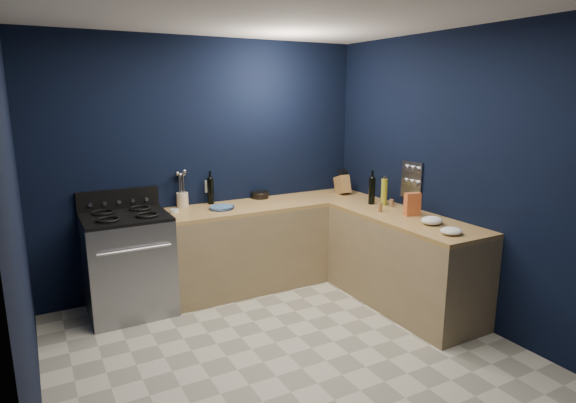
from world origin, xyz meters
TOP-DOWN VIEW (x-y plane):
  - floor at (0.00, 0.00)m, footprint 3.50×3.50m
  - ceiling at (0.00, 0.00)m, footprint 3.50×3.50m
  - wall_back at (0.00, 1.76)m, footprint 3.50×0.02m
  - wall_right at (1.76, 0.00)m, footprint 0.02×3.50m
  - wall_left at (-1.76, 0.00)m, footprint 0.02×3.50m
  - wall_front at (0.00, -1.76)m, footprint 3.50×0.02m
  - cab_back at (0.60, 1.44)m, footprint 2.30×0.63m
  - top_back at (0.60, 1.44)m, footprint 2.30×0.63m
  - cab_right at (1.44, 0.29)m, footprint 0.63×1.67m
  - top_right at (1.44, 0.29)m, footprint 0.63×1.67m
  - gas_range at (-0.93, 1.42)m, footprint 0.76×0.66m
  - oven_door at (-0.93, 1.10)m, footprint 0.59×0.02m
  - cooktop at (-0.93, 1.42)m, footprint 0.76×0.66m
  - backguard at (-0.93, 1.72)m, footprint 0.76×0.06m
  - spice_panel at (1.74, 0.55)m, footprint 0.02×0.28m
  - wall_outlet at (0.00, 1.74)m, footprint 0.09×0.02m
  - plate_stack at (0.01, 1.41)m, footprint 0.27×0.27m
  - ramekin at (-0.45, 1.50)m, footprint 0.11×0.11m
  - utensil_crock at (-0.31, 1.69)m, footprint 0.14×0.14m
  - wine_bottle_back at (-0.00, 1.68)m, footprint 0.08×0.08m
  - lemon_basket at (0.57, 1.69)m, footprint 0.24×0.24m
  - knife_block at (1.52, 1.45)m, footprint 0.14×0.25m
  - wine_bottle_right at (1.48, 0.86)m, footprint 0.07×0.07m
  - oil_bottle at (1.56, 0.76)m, footprint 0.08×0.08m
  - spice_jar_near at (1.34, 0.54)m, footprint 0.06×0.06m
  - spice_jar_far at (1.58, 0.66)m, footprint 0.05×0.05m
  - crouton_bag at (1.51, 0.29)m, footprint 0.16×0.10m
  - towel_front at (1.44, -0.04)m, footprint 0.23×0.21m
  - towel_end at (1.35, -0.35)m, footprint 0.23×0.22m

SIDE VIEW (x-z plane):
  - floor at x=0.00m, z-range -0.02..0.00m
  - cab_back at x=0.60m, z-range 0.00..0.86m
  - cab_right at x=1.44m, z-range 0.00..0.86m
  - oven_door at x=-0.93m, z-range 0.24..0.66m
  - gas_range at x=-0.93m, z-range 0.00..0.92m
  - top_back at x=0.60m, z-range 0.86..0.90m
  - top_right at x=1.44m, z-range 0.86..0.90m
  - plate_stack at x=0.01m, z-range 0.90..0.93m
  - ramekin at x=-0.45m, z-range 0.90..0.93m
  - towel_end at x=1.35m, z-range 0.90..0.96m
  - cooktop at x=-0.93m, z-range 0.92..0.95m
  - towel_front at x=1.44m, z-range 0.90..0.97m
  - lemon_basket at x=0.57m, z-range 0.90..0.97m
  - spice_jar_far at x=1.58m, z-range 0.90..0.98m
  - spice_jar_near at x=1.34m, z-range 0.90..0.99m
  - utensil_crock at x=-0.31m, z-range 0.90..1.05m
  - knife_block at x=1.52m, z-range 0.88..1.13m
  - crouton_bag at x=1.51m, z-range 0.90..1.12m
  - wine_bottle_back at x=0.00m, z-range 0.90..1.17m
  - wine_bottle_right at x=1.48m, z-range 0.90..1.18m
  - oil_bottle at x=1.56m, z-range 0.90..1.18m
  - backguard at x=-0.93m, z-range 0.94..1.14m
  - wall_outlet at x=0.00m, z-range 1.02..1.15m
  - spice_panel at x=1.74m, z-range 0.99..1.37m
  - wall_back at x=0.00m, z-range 0.00..2.60m
  - wall_right at x=1.76m, z-range 0.00..2.60m
  - wall_left at x=-1.76m, z-range 0.00..2.60m
  - wall_front at x=0.00m, z-range 0.00..2.60m
  - ceiling at x=0.00m, z-range 2.60..2.62m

